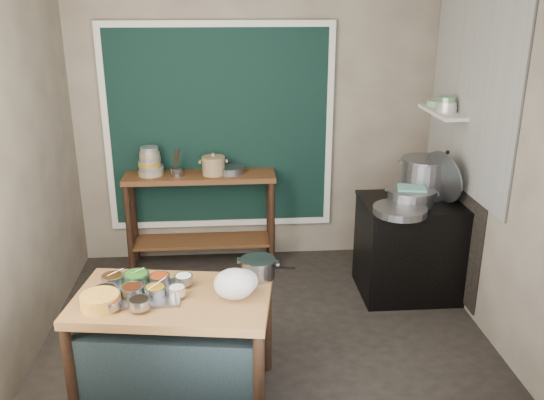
{
  "coord_description": "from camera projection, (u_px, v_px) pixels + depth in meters",
  "views": [
    {
      "loc": [
        -0.26,
        -4.06,
        2.56
      ],
      "look_at": [
        0.07,
        0.25,
        1.03
      ],
      "focal_mm": 38.0,
      "sensor_mm": 36.0,
      "label": 1
    }
  ],
  "objects": [
    {
      "name": "back_counter",
      "position": [
        202.0,
        220.0,
        5.69
      ],
      "size": [
        1.45,
        0.4,
        0.95
      ],
      "primitive_type": "cube",
      "color": "brown",
      "rests_on": "floor"
    },
    {
      "name": "curtain_panel",
      "position": [
        219.0,
        129.0,
        5.6
      ],
      "size": [
        2.1,
        0.02,
        1.9
      ],
      "primitive_type": "cube",
      "color": "black",
      "rests_on": "back_wall"
    },
    {
      "name": "floor",
      "position": [
        266.0,
        331.0,
        4.69
      ],
      "size": [
        3.5,
        3.0,
        0.02
      ],
      "primitive_type": "cube",
      "color": "black",
      "rests_on": "ground"
    },
    {
      "name": "yellow_basin",
      "position": [
        100.0,
        301.0,
        3.53
      ],
      "size": [
        0.24,
        0.24,
        0.09
      ],
      "primitive_type": "cylinder",
      "rotation": [
        0.0,
        0.0,
        0.02
      ],
      "color": "gold",
      "rests_on": "prep_table"
    },
    {
      "name": "plastic_bag_a",
      "position": [
        234.0,
        284.0,
        3.63
      ],
      "size": [
        0.33,
        0.3,
        0.2
      ],
      "primitive_type": "ellipsoid",
      "rotation": [
        0.0,
        0.0,
        0.37
      ],
      "color": "white",
      "rests_on": "prep_table"
    },
    {
      "name": "shelf_bowl_green",
      "position": [
        435.0,
        103.0,
        5.26
      ],
      "size": [
        0.17,
        0.17,
        0.05
      ],
      "primitive_type": "cylinder",
      "rotation": [
        0.0,
        0.0,
        -0.18
      ],
      "color": "gray",
      "rests_on": "wall_shelf"
    },
    {
      "name": "left_wall",
      "position": [
        19.0,
        169.0,
        4.1
      ],
      "size": [
        0.02,
        3.0,
        2.8
      ],
      "primitive_type": "cube",
      "color": "gray",
      "rests_on": "floor"
    },
    {
      "name": "wide_bowl",
      "position": [
        231.0,
        170.0,
        5.55
      ],
      "size": [
        0.31,
        0.31,
        0.06
      ],
      "primitive_type": "cylinder",
      "rotation": [
        0.0,
        0.0,
        -0.24
      ],
      "color": "gray",
      "rests_on": "back_counter"
    },
    {
      "name": "condiment_bowls",
      "position": [
        138.0,
        287.0,
        3.69
      ],
      "size": [
        0.62,
        0.48,
        0.07
      ],
      "color": "gray",
      "rests_on": "condiment_tray"
    },
    {
      "name": "utensil_cup",
      "position": [
        177.0,
        172.0,
        5.47
      ],
      "size": [
        0.17,
        0.17,
        0.08
      ],
      "primitive_type": "cylinder",
      "rotation": [
        0.0,
        0.0,
        0.3
      ],
      "color": "gray",
      "rests_on": "back_counter"
    },
    {
      "name": "wall_shelf",
      "position": [
        443.0,
        112.0,
        5.07
      ],
      "size": [
        0.22,
        0.7,
        0.03
      ],
      "primitive_type": "cube",
      "color": "beige",
      "rests_on": "right_wall"
    },
    {
      "name": "stock_pot",
      "position": [
        424.0,
        177.0,
        5.11
      ],
      "size": [
        0.57,
        0.57,
        0.34
      ],
      "primitive_type": null,
      "rotation": [
        0.0,
        0.0,
        -0.38
      ],
      "color": "gray",
      "rests_on": "stove_top"
    },
    {
      "name": "condiment_tray",
      "position": [
        142.0,
        294.0,
        3.69
      ],
      "size": [
        0.5,
        0.36,
        0.02
      ],
      "primitive_type": "cube",
      "rotation": [
        0.0,
        0.0,
        0.01
      ],
      "color": "gray",
      "rests_on": "prep_table"
    },
    {
      "name": "pot_lid",
      "position": [
        443.0,
        177.0,
        4.92
      ],
      "size": [
        0.27,
        0.48,
        0.46
      ],
      "primitive_type": "cylinder",
      "rotation": [
        0.0,
        1.36,
        0.36
      ],
      "color": "gray",
      "rests_on": "stove_top"
    },
    {
      "name": "bowl_stack",
      "position": [
        150.0,
        163.0,
        5.48
      ],
      "size": [
        0.24,
        0.24,
        0.27
      ],
      "color": "tan",
      "rests_on": "back_counter"
    },
    {
      "name": "soot_patch",
      "position": [
        453.0,
        215.0,
        5.19
      ],
      "size": [
        0.01,
        1.3,
        1.3
      ],
      "primitive_type": "cube",
      "color": "black",
      "rests_on": "right_wall"
    },
    {
      "name": "curtain_frame",
      "position": [
        219.0,
        129.0,
        5.59
      ],
      "size": [
        2.22,
        0.03,
        2.02
      ],
      "primitive_type": null,
      "color": "beige",
      "rests_on": "back_wall"
    },
    {
      "name": "stove_block",
      "position": [
        411.0,
        249.0,
        5.16
      ],
      "size": [
        0.9,
        0.68,
        0.85
      ],
      "primitive_type": "cube",
      "color": "black",
      "rests_on": "floor"
    },
    {
      "name": "steamer",
      "position": [
        411.0,
        197.0,
        4.92
      ],
      "size": [
        0.55,
        0.55,
        0.14
      ],
      "primitive_type": null,
      "rotation": [
        0.0,
        0.0,
        -0.37
      ],
      "color": "gray",
      "rests_on": "stove_top"
    },
    {
      "name": "ceramic_crock",
      "position": [
        214.0,
        167.0,
        5.5
      ],
      "size": [
        0.25,
        0.25,
        0.16
      ],
      "primitive_type": null,
      "rotation": [
        0.0,
        0.0,
        0.07
      ],
      "color": "#8F754E",
      "rests_on": "back_counter"
    },
    {
      "name": "saucepan",
      "position": [
        258.0,
        268.0,
        3.91
      ],
      "size": [
        0.3,
        0.3,
        0.14
      ],
      "primitive_type": null,
      "rotation": [
        0.0,
        0.0,
        -0.23
      ],
      "color": "gray",
      "rests_on": "prep_table"
    },
    {
      "name": "green_cloth",
      "position": [
        411.0,
        188.0,
        4.89
      ],
      "size": [
        0.27,
        0.23,
        0.02
      ],
      "primitive_type": "cube",
      "rotation": [
        0.0,
        0.0,
        -0.22
      ],
      "color": "#5FA493",
      "rests_on": "steamer"
    },
    {
      "name": "shallow_pan",
      "position": [
        400.0,
        210.0,
        4.71
      ],
      "size": [
        0.52,
        0.52,
        0.06
      ],
      "primitive_type": "cylinder",
      "rotation": [
        0.0,
        0.0,
        -0.19
      ],
      "color": "gray",
      "rests_on": "stove_top"
    },
    {
      "name": "shelf_bowl_stack",
      "position": [
        447.0,
        105.0,
        4.97
      ],
      "size": [
        0.17,
        0.17,
        0.14
      ],
      "color": "silver",
      "rests_on": "wall_shelf"
    },
    {
      "name": "tile_panel",
      "position": [
        471.0,
        89.0,
        4.72
      ],
      "size": [
        0.02,
        1.7,
        1.7
      ],
      "primitive_type": "cube",
      "color": "#B2B2AA",
      "rests_on": "right_wall"
    },
    {
      "name": "right_wall",
      "position": [
        497.0,
        159.0,
        4.35
      ],
      "size": [
        0.02,
        3.0,
        2.8
      ],
      "primitive_type": "cube",
      "color": "gray",
      "rests_on": "floor"
    },
    {
      "name": "back_wall",
      "position": [
        255.0,
        122.0,
        5.64
      ],
      "size": [
        3.5,
        0.02,
        2.8
      ],
      "primitive_type": "cube",
      "color": "gray",
      "rests_on": "floor"
    },
    {
      "name": "stove_top",
      "position": [
        415.0,
        203.0,
        5.02
      ],
      "size": [
        0.92,
        0.69,
        0.03
      ],
      "primitive_type": "cube",
      "color": "black",
      "rests_on": "stove_block"
    },
    {
      "name": "plastic_bag_b",
      "position": [
        242.0,
        281.0,
        3.71
      ],
      "size": [
        0.22,
        0.19,
        0.16
      ],
      "primitive_type": "ellipsoid",
      "rotation": [
        0.0,
        0.0,
        -0.03
      ],
      "color": "white",
      "rests_on": "prep_table"
    },
    {
      "name": "prep_table",
      "position": [
        175.0,
        346.0,
        3.81
      ],
      "size": [
        1.34,
        0.89,
        0.75
      ],
      "primitive_type": "cube",
      "rotation": [
        0.0,
        0.0,
        -0.14
      ],
      "color": "brown",
      "rests_on": "floor"
    }
  ]
}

